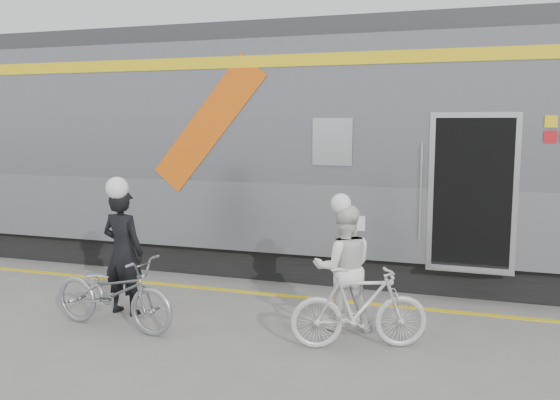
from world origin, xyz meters
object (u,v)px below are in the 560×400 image
at_px(man, 123,252).
at_px(bicycle_right, 359,308).
at_px(woman, 344,268).
at_px(bicycle_left, 113,292).

distance_m(man, bicycle_right, 3.23).
relative_size(woman, bicycle_right, 0.99).
relative_size(man, woman, 1.08).
distance_m(bicycle_left, bicycle_right, 3.02).
distance_m(woman, bicycle_right, 0.70).
relative_size(man, bicycle_left, 0.95).
xyz_separation_m(bicycle_left, bicycle_right, (3.00, 0.31, 0.01)).
height_order(man, woman, man).
height_order(bicycle_left, woman, woman).
distance_m(man, bicycle_left, 0.70).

